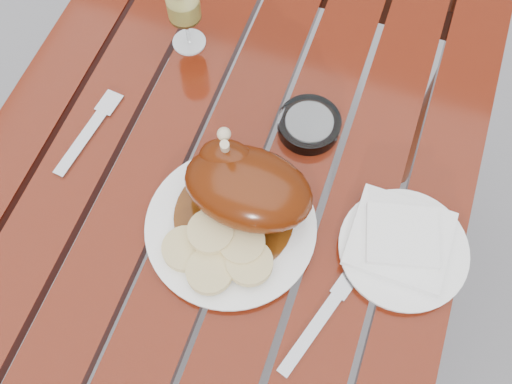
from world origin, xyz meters
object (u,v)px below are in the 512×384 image
side_plate (403,250)px  ashtray (309,125)px  table (225,260)px  wine_glass (185,15)px  dinner_plate (231,227)px

side_plate → ashtray: ashtray is taller
ashtray → side_plate: bearing=-39.2°
table → ashtray: 0.43m
wine_glass → ashtray: 0.29m
table → ashtray: (0.11, 0.15, 0.39)m
dinner_plate → side_plate: 0.26m
table → dinner_plate: size_ratio=4.55×
table → wine_glass: bearing=119.6°
table → dinner_plate: (0.05, -0.06, 0.38)m
dinner_plate → side_plate: (0.26, 0.05, -0.00)m
table → side_plate: size_ratio=6.10×
wine_glass → side_plate: size_ratio=0.73×
dinner_plate → ashtray: ashtray is taller
dinner_plate → side_plate: dinner_plate is taller
side_plate → ashtray: size_ratio=1.86×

